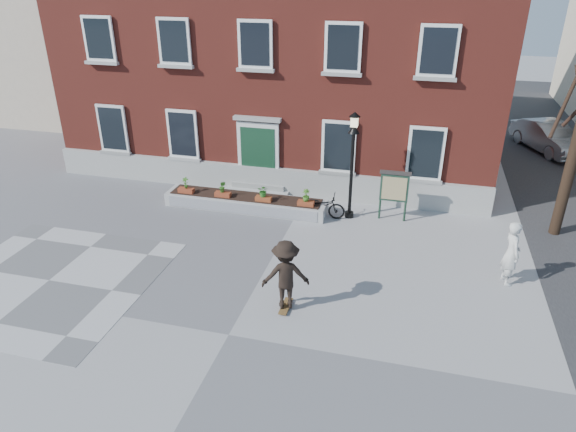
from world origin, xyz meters
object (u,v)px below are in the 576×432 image
(lamp_post, at_px, (353,151))
(skateboarder, at_px, (286,275))
(parked_car, at_px, (548,137))
(bicycle, at_px, (321,206))
(notice_board, at_px, (394,188))
(bystander, at_px, (511,253))

(lamp_post, xyz_separation_m, skateboarder, (-0.83, -6.02, -1.49))
(parked_car, relative_size, lamp_post, 1.13)
(bicycle, distance_m, parked_car, 13.96)
(bicycle, xyz_separation_m, notice_board, (2.55, 0.46, 0.79))
(bystander, distance_m, lamp_post, 6.19)
(parked_car, bearing_deg, bicycle, -157.20)
(notice_board, bearing_deg, bystander, -43.22)
(bicycle, relative_size, notice_board, 0.95)
(bicycle, distance_m, skateboarder, 5.76)
(parked_car, bearing_deg, skateboarder, -144.65)
(bicycle, relative_size, parked_car, 0.40)
(bystander, relative_size, notice_board, 1.04)
(skateboarder, bearing_deg, bystander, 25.81)
(lamp_post, distance_m, skateboarder, 6.26)
(parked_car, bearing_deg, lamp_post, -154.77)
(bystander, bearing_deg, notice_board, 32.81)
(notice_board, xyz_separation_m, skateboarder, (-2.36, -6.19, -0.21))
(bystander, xyz_separation_m, skateboarder, (-5.90, -2.86, 0.08))
(bystander, xyz_separation_m, lamp_post, (-5.08, 3.17, 1.57))
(notice_board, bearing_deg, skateboarder, -110.84)
(bicycle, distance_m, bystander, 6.76)
(bicycle, relative_size, skateboarder, 0.88)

